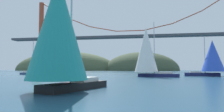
% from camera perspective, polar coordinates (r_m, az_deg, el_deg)
% --- Properties ---
extents(ground_plane, '(360.00, 360.00, 0.00)m').
position_cam_1_polar(ground_plane, '(20.71, -17.79, -7.98)').
color(ground_plane, navy).
extents(headland_left, '(84.22, 44.00, 30.15)m').
position_cam_1_polar(headland_left, '(166.35, -12.98, -4.01)').
color(headland_left, '#4C5B3D').
rests_on(headland_left, ground_plane).
extents(headland_center, '(55.90, 44.00, 27.80)m').
position_cam_1_polar(headland_center, '(153.38, 8.21, -4.12)').
color(headland_center, '#425138').
rests_on(headland_center, ground_plane).
extents(suspension_bridge, '(144.73, 6.00, 42.37)m').
position_cam_1_polar(suspension_bridge, '(115.23, 5.03, 5.81)').
color(suspension_bridge, '#A34228').
rests_on(suspension_bridge, ground_plane).
extents(sailboat_green_sail, '(7.44, 4.63, 8.83)m').
position_cam_1_polar(sailboat_green_sail, '(56.21, -20.58, -1.05)').
color(sailboat_green_sail, navy).
rests_on(sailboat_green_sail, ground_plane).
extents(sailboat_red_spinnaker, '(10.50, 8.11, 10.66)m').
position_cam_1_polar(sailboat_red_spinnaker, '(70.55, -12.81, -0.51)').
color(sailboat_red_spinnaker, navy).
rests_on(sailboat_red_spinnaker, ground_plane).
extents(sailboat_blue_spinnaker, '(8.46, 5.26, 8.64)m').
position_cam_1_polar(sailboat_blue_spinnaker, '(48.50, 26.32, -0.24)').
color(sailboat_blue_spinnaker, '#191E4C').
rests_on(sailboat_blue_spinnaker, ground_plane).
extents(sailboat_pink_spinnaker, '(5.74, 8.30, 8.18)m').
position_cam_1_polar(sailboat_pink_spinnaker, '(58.16, -11.28, -1.12)').
color(sailboat_pink_spinnaker, navy).
rests_on(sailboat_pink_spinnaker, ground_plane).
extents(sailboat_teal_sail, '(5.36, 8.15, 9.76)m').
position_cam_1_polar(sailboat_teal_sail, '(14.94, -14.73, 7.03)').
color(sailboat_teal_sail, black).
rests_on(sailboat_teal_sail, ground_plane).
extents(sailboat_white_mainsail, '(9.32, 6.00, 10.98)m').
position_cam_1_polar(sailboat_white_mainsail, '(41.66, 9.79, 1.44)').
color(sailboat_white_mainsail, '#191E4C').
rests_on(sailboat_white_mainsail, ground_plane).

